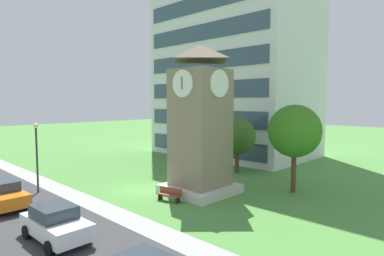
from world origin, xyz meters
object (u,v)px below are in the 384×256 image
object	(u,v)px
parked_car_orange	(2,194)
parked_car_white	(56,223)
street_lamp	(37,149)
tree_near_tower	(237,136)
tree_by_building	(295,131)
clock_tower	(200,128)
park_bench	(169,194)

from	to	relation	value
parked_car_orange	parked_car_white	xyz separation A→B (m)	(7.25, 0.28, -0.00)
street_lamp	tree_near_tower	xyz separation A→B (m)	(6.51, 15.69, 0.21)
tree_near_tower	street_lamp	bearing A→B (deg)	-112.52
tree_near_tower	parked_car_white	world-z (taller)	tree_near_tower
street_lamp	tree_by_building	world-z (taller)	tree_by_building
street_lamp	parked_car_white	world-z (taller)	street_lamp
clock_tower	tree_by_building	xyz separation A→B (m)	(4.86, 4.85, -0.28)
clock_tower	park_bench	xyz separation A→B (m)	(-0.07, -2.95, -4.33)
tree_by_building	parked_car_white	xyz separation A→B (m)	(-4.31, -15.68, -3.65)
clock_tower	parked_car_white	size ratio (longest dim) A/B	2.56
parked_car_orange	tree_by_building	bearing A→B (deg)	54.11
park_bench	parked_car_white	distance (m)	7.92
clock_tower	tree_near_tower	size ratio (longest dim) A/B	2.06
tree_by_building	parked_car_white	world-z (taller)	tree_by_building
tree_by_building	parked_car_orange	xyz separation A→B (m)	(-11.55, -15.96, -3.65)
clock_tower	parked_car_white	xyz separation A→B (m)	(0.56, -10.83, -3.93)
street_lamp	tree_by_building	distance (m)	18.84
tree_by_building	park_bench	bearing A→B (deg)	-122.35
clock_tower	park_bench	bearing A→B (deg)	-91.42
clock_tower	parked_car_orange	size ratio (longest dim) A/B	2.36
clock_tower	tree_near_tower	distance (m)	7.87
tree_near_tower	tree_by_building	size ratio (longest dim) A/B	0.80
clock_tower	tree_by_building	size ratio (longest dim) A/B	1.66
park_bench	street_lamp	world-z (taller)	street_lamp
street_lamp	parked_car_orange	distance (m)	4.20
clock_tower	parked_car_white	bearing A→B (deg)	-87.05
tree_by_building	tree_near_tower	bearing A→B (deg)	159.55
park_bench	parked_car_orange	world-z (taller)	parked_car_orange
street_lamp	parked_car_orange	size ratio (longest dim) A/B	1.12
street_lamp	parked_car_orange	world-z (taller)	street_lamp
street_lamp	parked_car_white	size ratio (longest dim) A/B	1.22
parked_car_white	parked_car_orange	bearing A→B (deg)	-177.78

